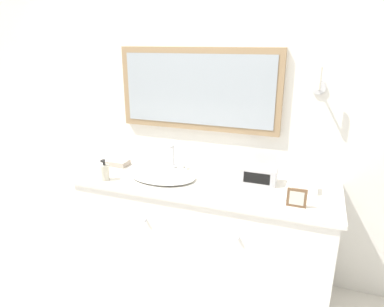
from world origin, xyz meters
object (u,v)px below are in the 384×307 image
at_px(sink_basin, 163,175).
at_px(soap_bottle, 105,172).
at_px(appliance_box, 258,175).
at_px(picture_frame, 297,198).

relative_size(sink_basin, soap_bottle, 3.15).
relative_size(soap_bottle, appliance_box, 0.62).
distance_m(sink_basin, appliance_box, 0.68).
bearing_deg(soap_bottle, sink_basin, 26.53).
distance_m(soap_bottle, appliance_box, 1.08).
relative_size(appliance_box, picture_frame, 2.12).
height_order(sink_basin, soap_bottle, sink_basin).
relative_size(sink_basin, appliance_box, 1.96).
height_order(soap_bottle, appliance_box, soap_bottle).
distance_m(appliance_box, picture_frame, 0.40).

